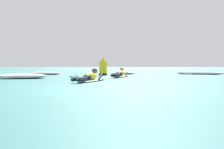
% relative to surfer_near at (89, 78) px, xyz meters
% --- Properties ---
extents(ground_plane, '(120.00, 120.00, 0.00)m').
position_rel_surfer_near_xyz_m(ground_plane, '(0.69, 6.63, -0.14)').
color(ground_plane, '#387A75').
extents(surfer_near, '(1.02, 2.62, 0.54)m').
position_rel_surfer_near_xyz_m(surfer_near, '(0.00, 0.00, 0.00)').
color(surfer_near, white).
rests_on(surfer_near, ground).
extents(surfer_far, '(0.91, 2.71, 0.54)m').
position_rel_surfer_near_xyz_m(surfer_far, '(0.98, 3.85, -0.00)').
color(surfer_far, white).
rests_on(surfer_far, ground).
extents(drifting_surfboard, '(0.71, 2.13, 0.16)m').
position_rel_surfer_near_xyz_m(drifting_surfboard, '(-1.53, 4.68, -0.10)').
color(drifting_surfboard, '#2DB2D1').
rests_on(drifting_surfboard, ground).
extents(whitewater_front, '(1.80, 0.79, 0.22)m').
position_rel_surfer_near_xyz_m(whitewater_front, '(-3.75, 7.09, -0.04)').
color(whitewater_front, white).
rests_on(whitewater_front, ground).
extents(whitewater_mid_left, '(2.39, 1.51, 0.24)m').
position_rel_surfer_near_xyz_m(whitewater_mid_left, '(-3.38, 2.00, -0.03)').
color(whitewater_mid_left, white).
rests_on(whitewater_mid_left, ground).
extents(whitewater_mid_right, '(3.17, 1.70, 0.22)m').
position_rel_surfer_near_xyz_m(whitewater_mid_right, '(6.02, 8.30, -0.04)').
color(whitewater_mid_right, white).
rests_on(whitewater_mid_right, ground).
extents(whitewater_back, '(1.71, 1.15, 0.20)m').
position_rel_surfer_near_xyz_m(whitewater_back, '(1.03, 8.49, -0.05)').
color(whitewater_back, white).
rests_on(whitewater_back, ground).
extents(channel_marker_buoy, '(0.48, 0.48, 1.08)m').
position_rel_surfer_near_xyz_m(channel_marker_buoy, '(-0.14, 6.46, 0.29)').
color(channel_marker_buoy, yellow).
rests_on(channel_marker_buoy, ground).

